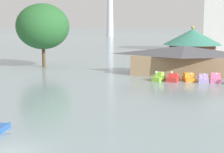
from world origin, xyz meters
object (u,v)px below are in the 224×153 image
at_px(shoreline_tree_tall_left, 43,26).
at_px(green_roof_pavilion, 192,45).
at_px(pedal_boat_lime, 159,77).
at_px(pedal_boat_orange, 189,78).
at_px(pedal_boat_lavender, 203,79).
at_px(pedal_boat_red, 173,78).
at_px(pedal_boat_pink, 215,78).
at_px(boathouse, 184,59).

bearing_deg(shoreline_tree_tall_left, green_roof_pavilion, 20.24).
height_order(pedal_boat_lime, shoreline_tree_tall_left, shoreline_tree_tall_left).
xyz_separation_m(green_roof_pavilion, shoreline_tree_tall_left, (-29.84, -11.00, 4.01)).
bearing_deg(green_roof_pavilion, pedal_boat_lime, -100.69).
distance_m(pedal_boat_orange, shoreline_tree_tall_left, 32.82).
relative_size(pedal_boat_lime, pedal_boat_lavender, 1.09).
bearing_deg(pedal_boat_lavender, pedal_boat_red, -90.05).
xyz_separation_m(pedal_boat_pink, shoreline_tree_tall_left, (-34.23, 10.05, 7.92)).
bearing_deg(green_roof_pavilion, shoreline_tree_tall_left, -159.76).
xyz_separation_m(pedal_boat_lime, pedal_boat_lavender, (6.81, 0.65, -0.08)).
xyz_separation_m(pedal_boat_red, pedal_boat_lavender, (4.62, 0.35, -0.02)).
height_order(pedal_boat_red, boathouse, boathouse).
distance_m(pedal_boat_lavender, green_roof_pavilion, 22.28).
bearing_deg(pedal_boat_lavender, green_roof_pavilion, -177.60).
bearing_deg(pedal_boat_orange, green_roof_pavilion, 163.12).
xyz_separation_m(boathouse, shoreline_tree_tall_left, (-28.93, 3.34, 5.75)).
bearing_deg(green_roof_pavilion, pedal_boat_red, -95.27).
bearing_deg(pedal_boat_lime, pedal_boat_lavender, 110.90).
bearing_deg(boathouse, green_roof_pavilion, 86.38).
relative_size(pedal_boat_pink, shoreline_tree_tall_left, 0.23).
distance_m(pedal_boat_lime, shoreline_tree_tall_left, 29.12).
bearing_deg(pedal_boat_red, boathouse, 178.84).
bearing_deg(pedal_boat_orange, pedal_boat_pink, 73.35).
bearing_deg(boathouse, pedal_boat_red, -98.29).
xyz_separation_m(pedal_boat_orange, shoreline_tree_tall_left, (-30.19, 10.14, 7.94)).
bearing_deg(pedal_boat_lavender, pedal_boat_orange, -110.25).
xyz_separation_m(pedal_boat_red, pedal_boat_pink, (6.44, 1.07, 0.03)).
relative_size(pedal_boat_pink, green_roof_pavilion, 0.24).
bearing_deg(pedal_boat_lime, boathouse, 173.10).
distance_m(pedal_boat_lime, pedal_boat_orange, 4.76).
height_order(pedal_boat_lime, boathouse, boathouse).
bearing_deg(pedal_boat_lavender, shoreline_tree_tall_left, -112.73).
distance_m(pedal_boat_lime, boathouse, 8.99).
bearing_deg(pedal_boat_red, pedal_boat_lavender, 101.43).
relative_size(pedal_boat_pink, boathouse, 0.16).
bearing_deg(pedal_boat_lime, shoreline_tree_tall_left, -98.56).
height_order(pedal_boat_lavender, pedal_boat_pink, pedal_boat_pink).
bearing_deg(pedal_boat_orange, pedal_boat_lime, -92.22).
bearing_deg(pedal_boat_lime, pedal_boat_pink, 114.46).
distance_m(pedal_boat_red, boathouse, 8.16).
relative_size(pedal_boat_red, pedal_boat_orange, 0.91).
distance_m(pedal_boat_pink, boathouse, 8.83).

